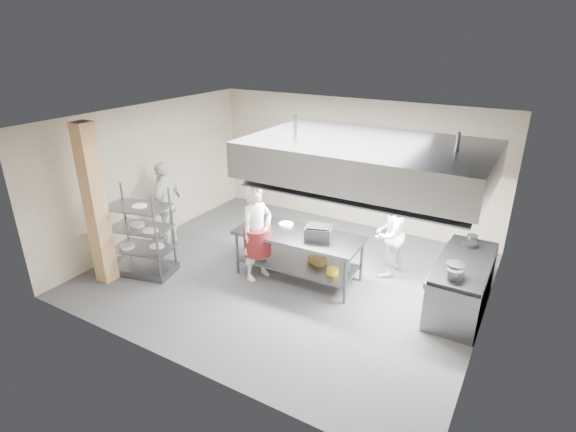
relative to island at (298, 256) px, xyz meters
The scene contains 23 objects.
floor 0.50m from the island, behind, with size 7.00×7.00×0.00m, color #3B3B3E.
ceiling 2.55m from the island, behind, with size 7.00×7.00×0.00m, color silver.
wall_back 3.18m from the island, 93.99° to the left, with size 7.00×7.00×0.00m, color tan.
wall_left 3.85m from the island, behind, with size 6.00×6.00×0.00m, color tan.
wall_right 3.45m from the island, ahead, with size 6.00×6.00×0.00m, color tan.
column 3.79m from the island, 148.57° to the right, with size 0.30×0.30×3.00m, color tan.
exhaust_hood 2.27m from the island, 20.12° to the left, with size 4.00×2.50×0.60m, color slate.
hood_strip_a 1.68m from the island, 64.48° to the left, with size 1.60×0.12×0.04m, color white.
hood_strip_b 2.60m from the island, 11.35° to the left, with size 1.60×0.12×0.04m, color white.
wall_shelf 3.42m from the island, 60.74° to the left, with size 1.50×0.28×0.04m, color slate.
island is the anchor object (origin of this frame).
island_worktop 0.42m from the island, ahead, with size 2.38×0.99×0.06m, color slate.
island_undershelf 0.16m from the island, 90.00° to the right, with size 2.19×0.89×0.04m, color slate.
pass_rack 3.03m from the island, 153.39° to the right, with size 1.14×0.66×1.70m, color slate, non-canonical shape.
cooking_range 2.91m from the island, ahead, with size 0.80×2.00×0.84m, color gray.
range_top 2.94m from the island, ahead, with size 0.78×1.96×0.06m, color black.
chef_head 0.90m from the island, 150.80° to the right, with size 0.67×0.44×1.84m, color silver.
chef_line 1.74m from the island, 34.97° to the left, with size 0.82×0.64×1.69m, color white.
chef_plating 3.25m from the island, behind, with size 1.09×0.46×1.87m, color white.
griddle 0.70m from the island, ahead, with size 0.47×0.36×0.23m, color gray.
wicker_basket 0.37m from the island, 23.83° to the left, with size 0.32×0.22×0.14m, color #8E5D38.
stockpot 2.85m from the island, ahead, with size 0.28×0.28×0.20m, color gray.
plate_stack 3.00m from the island, 153.39° to the right, with size 0.28×0.28×0.05m, color white.
Camera 1 is at (3.85, -6.61, 4.40)m, focal length 28.00 mm.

